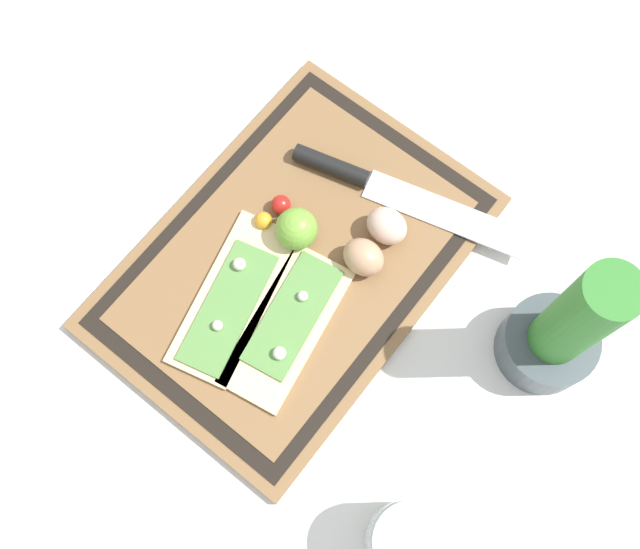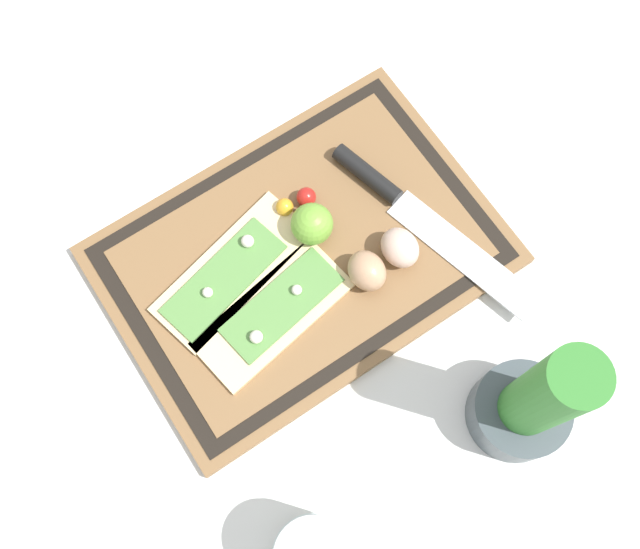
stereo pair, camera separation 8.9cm
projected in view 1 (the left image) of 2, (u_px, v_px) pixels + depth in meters
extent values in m
plane|color=silver|center=(294.00, 264.00, 0.94)|extent=(6.00, 6.00, 0.00)
cube|color=brown|center=(294.00, 262.00, 0.93)|extent=(0.47, 0.33, 0.01)
cube|color=black|center=(294.00, 260.00, 0.92)|extent=(0.44, 0.30, 0.00)
cube|color=brown|center=(294.00, 259.00, 0.92)|extent=(0.41, 0.27, 0.00)
cube|color=beige|center=(234.00, 297.00, 0.90)|extent=(0.22, 0.13, 0.01)
cube|color=#568942|center=(228.00, 307.00, 0.89)|extent=(0.17, 0.09, 0.00)
sphere|color=silver|center=(239.00, 264.00, 0.90)|extent=(0.02, 0.02, 0.02)
sphere|color=silver|center=(217.00, 325.00, 0.88)|extent=(0.01, 0.01, 0.01)
cube|color=beige|center=(287.00, 327.00, 0.89)|extent=(0.21, 0.11, 0.01)
cube|color=#568942|center=(293.00, 315.00, 0.89)|extent=(0.16, 0.08, 0.00)
sphere|color=silver|center=(279.00, 353.00, 0.86)|extent=(0.02, 0.02, 0.02)
sphere|color=silver|center=(303.00, 296.00, 0.89)|extent=(0.01, 0.01, 0.01)
cube|color=silver|center=(446.00, 214.00, 0.94)|extent=(0.09, 0.22, 0.00)
cylinder|color=black|center=(331.00, 166.00, 0.95)|extent=(0.05, 0.10, 0.02)
ellipsoid|color=tan|center=(363.00, 257.00, 0.90)|extent=(0.04, 0.05, 0.04)
ellipsoid|color=beige|center=(387.00, 226.00, 0.91)|extent=(0.04, 0.05, 0.04)
sphere|color=#70A838|center=(297.00, 229.00, 0.90)|extent=(0.05, 0.05, 0.05)
sphere|color=red|center=(281.00, 205.00, 0.93)|extent=(0.02, 0.02, 0.02)
sphere|color=gold|center=(263.00, 221.00, 0.92)|extent=(0.02, 0.02, 0.02)
cylinder|color=#3D474C|center=(546.00, 345.00, 0.87)|extent=(0.11, 0.11, 0.06)
cylinder|color=#2D7528|center=(576.00, 321.00, 0.77)|extent=(0.06, 0.06, 0.22)
cylinder|color=silver|center=(406.00, 541.00, 0.79)|extent=(0.08, 0.08, 0.09)
cylinder|color=olive|center=(404.00, 541.00, 0.82)|extent=(0.07, 0.07, 0.03)
cylinder|color=silver|center=(412.00, 543.00, 0.74)|extent=(0.08, 0.08, 0.01)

